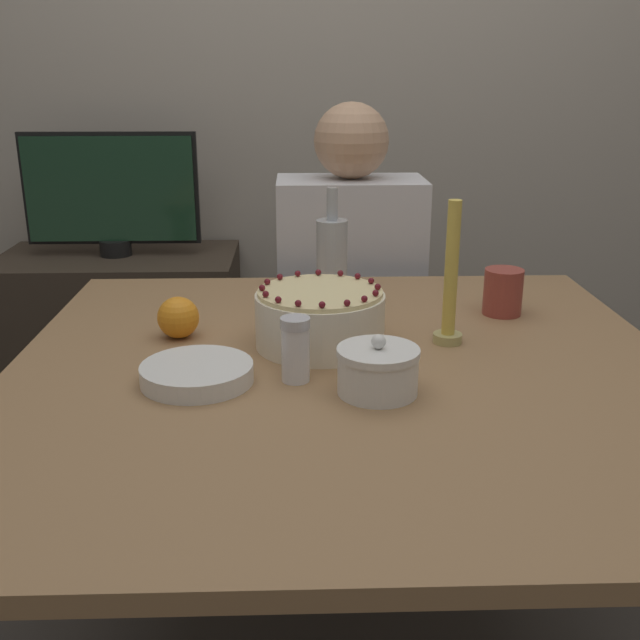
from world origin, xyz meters
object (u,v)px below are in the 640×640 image
sugar_bowl (378,370)px  tv_monitor (111,192)px  candle (450,287)px  person_man_blue_shirt (349,342)px  cake (320,318)px  sugar_shaker (295,349)px  bottle (332,259)px

sugar_bowl → tv_monitor: bearing=119.4°
candle → tv_monitor: tv_monitor is taller
candle → person_man_blue_shirt: 0.78m
cake → sugar_shaker: size_ratio=2.19×
sugar_bowl → candle: (0.16, 0.23, 0.07)m
sugar_bowl → person_man_blue_shirt: 0.96m
bottle → person_man_blue_shirt: bearing=80.1°
cake → bottle: (0.04, 0.29, 0.04)m
tv_monitor → bottle: bearing=-48.5°
bottle → tv_monitor: 1.00m
sugar_shaker → person_man_blue_shirt: bearing=79.9°
sugar_bowl → bottle: size_ratio=0.52×
bottle → person_man_blue_shirt: 0.54m
cake → tv_monitor: bearing=121.1°
candle → person_man_blue_shirt: (-0.14, 0.68, -0.36)m
sugar_shaker → sugar_bowl: bearing=-22.6°
sugar_shaker → tv_monitor: tv_monitor is taller
sugar_bowl → candle: size_ratio=0.49×
sugar_bowl → bottle: (-0.05, 0.51, 0.06)m
person_man_blue_shirt → bottle: bearing=80.1°
candle → bottle: bearing=126.8°
sugar_shaker → tv_monitor: 1.33m
sugar_bowl → bottle: bearing=95.6°
sugar_shaker → person_man_blue_shirt: 0.92m
sugar_shaker → person_man_blue_shirt: (0.15, 0.86, -0.31)m
person_man_blue_shirt → tv_monitor: (-0.73, 0.34, 0.38)m
person_man_blue_shirt → cake: bearing=81.3°
sugar_bowl → tv_monitor: 1.45m
candle → bottle: 0.35m
bottle → tv_monitor: bearing=131.5°
cake → candle: 0.25m
candle → person_man_blue_shirt: size_ratio=0.23×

